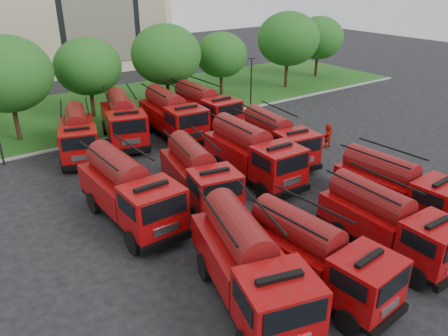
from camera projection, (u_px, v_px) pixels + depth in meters
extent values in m
plane|color=black|center=(276.00, 228.00, 23.04)|extent=(140.00, 140.00, 0.00)
cube|color=#1D4813|center=(97.00, 110.00, 42.30)|extent=(70.00, 16.00, 0.12)
cube|color=gray|center=(132.00, 133.00, 36.29)|extent=(70.00, 0.30, 0.14)
cylinder|color=#382314|center=(17.00, 124.00, 34.19)|extent=(0.36, 0.36, 2.80)
ellipsoid|color=#1F4E16|center=(7.00, 74.00, 32.55)|extent=(6.72, 6.72, 5.71)
cylinder|color=#382314|center=(93.00, 105.00, 39.81)|extent=(0.36, 0.36, 2.45)
ellipsoid|color=#1F4E16|center=(88.00, 66.00, 38.37)|extent=(5.88, 5.88, 5.00)
cylinder|color=#382314|center=(168.00, 95.00, 42.33)|extent=(0.36, 0.36, 2.73)
ellipsoid|color=#1F4E16|center=(166.00, 55.00, 40.73)|extent=(6.55, 6.55, 5.57)
cylinder|color=#382314|center=(221.00, 85.00, 46.85)|extent=(0.36, 0.36, 2.27)
ellipsoid|color=#1F4E16|center=(221.00, 55.00, 45.52)|extent=(5.46, 5.46, 4.64)
cylinder|color=#382314|center=(286.00, 75.00, 49.83)|extent=(0.36, 0.36, 2.87)
ellipsoid|color=#1F4E16|center=(288.00, 39.00, 48.15)|extent=(6.89, 6.89, 5.85)
cylinder|color=#382314|center=(316.00, 67.00, 55.08)|extent=(0.36, 0.36, 2.52)
ellipsoid|color=#1F4E16|center=(319.00, 38.00, 53.60)|extent=(6.05, 6.05, 5.14)
cylinder|color=black|center=(251.00, 86.00, 41.09)|extent=(0.14, 0.14, 5.00)
cube|color=black|center=(252.00, 58.00, 40.03)|extent=(0.60, 0.25, 0.12)
cube|color=black|center=(248.00, 286.00, 17.78)|extent=(4.42, 7.96, 0.32)
cube|color=#950001|center=(278.00, 304.00, 15.06)|extent=(3.19, 3.00, 2.11)
cube|color=black|center=(296.00, 317.00, 13.82)|extent=(2.20, 0.66, 0.92)
cube|color=#950001|center=(238.00, 252.00, 18.44)|extent=(3.88, 5.50, 1.41)
cylinder|color=#620D0E|center=(238.00, 229.00, 17.97)|extent=(2.78, 4.81, 1.62)
cylinder|color=black|center=(310.00, 329.00, 15.80)|extent=(0.68, 1.25, 1.19)
cylinder|color=black|center=(205.00, 266.00, 19.11)|extent=(0.68, 1.25, 1.19)
cylinder|color=black|center=(257.00, 255.00, 19.88)|extent=(0.68, 1.25, 1.19)
cube|color=black|center=(314.00, 274.00, 18.56)|extent=(2.83, 7.07, 0.30)
cube|color=black|center=(388.00, 321.00, 16.15)|extent=(2.48, 0.45, 0.35)
cube|color=#950001|center=(366.00, 281.00, 16.46)|extent=(2.59, 2.36, 1.93)
cube|color=black|center=(394.00, 286.00, 15.50)|extent=(2.07, 0.22, 0.84)
cube|color=#950001|center=(296.00, 247.00, 18.99)|extent=(2.78, 4.73, 1.28)
cylinder|color=#620D0E|center=(297.00, 227.00, 18.56)|extent=(1.82, 4.25, 1.48)
cylinder|color=black|center=(348.00, 322.00, 16.15)|extent=(0.43, 1.11, 1.09)
cylinder|color=black|center=(382.00, 295.00, 17.48)|extent=(0.43, 1.11, 1.09)
cylinder|color=black|center=(265.00, 267.00, 19.18)|extent=(0.43, 1.11, 1.09)
cylinder|color=black|center=(299.00, 247.00, 20.51)|extent=(0.43, 1.11, 1.09)
cube|color=black|center=(384.00, 239.00, 20.98)|extent=(2.43, 6.89, 0.29)
cube|color=#950001|center=(433.00, 243.00, 18.76)|extent=(2.45, 2.21, 1.90)
cube|color=#950001|center=(368.00, 216.00, 21.47)|extent=(2.51, 4.56, 1.27)
cylinder|color=#620D0E|center=(371.00, 197.00, 21.04)|extent=(1.58, 4.14, 1.46)
cylinder|color=black|center=(416.00, 277.00, 18.54)|extent=(0.37, 1.08, 1.07)
cylinder|color=black|center=(446.00, 259.00, 19.67)|extent=(0.37, 1.08, 1.07)
cylinder|color=black|center=(340.00, 231.00, 21.78)|extent=(0.37, 1.08, 1.07)
cylinder|color=black|center=(369.00, 218.00, 22.92)|extent=(0.37, 1.08, 1.07)
cube|color=black|center=(393.00, 202.00, 24.36)|extent=(2.65, 6.98, 0.29)
cube|color=#950001|center=(438.00, 200.00, 22.24)|extent=(2.52, 2.29, 1.91)
cube|color=#950001|center=(378.00, 182.00, 24.80)|extent=(2.66, 4.64, 1.27)
cylinder|color=#620D0E|center=(381.00, 166.00, 24.37)|extent=(1.71, 4.19, 1.47)
cylinder|color=black|center=(426.00, 229.00, 21.95)|extent=(0.41, 1.10, 1.08)
cylinder|color=black|center=(447.00, 215.00, 23.24)|extent=(0.41, 1.10, 1.08)
cylinder|color=black|center=(354.00, 198.00, 25.01)|extent=(0.41, 1.10, 1.08)
cylinder|color=black|center=(377.00, 186.00, 26.30)|extent=(0.41, 1.10, 1.08)
cube|color=black|center=(131.00, 208.00, 23.53)|extent=(2.78, 7.80, 0.33)
cube|color=black|center=(168.00, 242.00, 20.71)|extent=(2.77, 0.36, 0.39)
cube|color=#950001|center=(153.00, 208.00, 21.09)|extent=(2.78, 2.51, 2.15)
cube|color=black|center=(165.00, 209.00, 19.99)|extent=(2.32, 0.13, 0.94)
cube|color=#950001|center=(119.00, 186.00, 24.04)|extent=(2.86, 5.16, 1.43)
cylinder|color=#620D0E|center=(117.00, 166.00, 23.55)|extent=(1.80, 4.68, 1.65)
cylinder|color=black|center=(133.00, 242.00, 20.80)|extent=(0.42, 1.23, 1.21)
cylinder|color=black|center=(179.00, 225.00, 22.19)|extent=(0.42, 1.23, 1.21)
cylinder|color=black|center=(94.00, 203.00, 24.31)|extent=(0.42, 1.23, 1.21)
cylinder|color=black|center=(135.00, 190.00, 25.71)|extent=(0.42, 1.23, 1.21)
cube|color=black|center=(199.00, 189.00, 25.69)|extent=(3.61, 7.40, 0.30)
cube|color=black|center=(224.00, 219.00, 22.73)|extent=(2.53, 0.72, 0.35)
cube|color=#950001|center=(215.00, 189.00, 23.20)|extent=(2.85, 2.65, 1.97)
cube|color=black|center=(224.00, 191.00, 22.08)|extent=(2.10, 0.45, 0.86)
cube|color=#950001|center=(192.00, 170.00, 26.27)|extent=(3.31, 5.04, 1.32)
cylinder|color=#620D0E|center=(191.00, 153.00, 25.83)|extent=(2.29, 4.46, 1.52)
cylinder|color=black|center=(197.00, 216.00, 23.11)|extent=(0.56, 1.16, 1.11)
cylinder|color=black|center=(236.00, 207.00, 23.99)|extent=(0.56, 1.16, 1.11)
cylinder|color=black|center=(170.00, 182.00, 26.79)|extent=(0.56, 1.16, 1.11)
cylinder|color=black|center=(205.00, 175.00, 27.68)|extent=(0.56, 1.16, 1.11)
cube|color=black|center=(252.00, 168.00, 28.29)|extent=(2.80, 7.75, 0.33)
cube|color=black|center=(291.00, 192.00, 25.36)|extent=(2.74, 0.38, 0.38)
cube|color=#950001|center=(279.00, 165.00, 25.79)|extent=(2.77, 2.51, 2.13)
cube|color=black|center=(293.00, 164.00, 24.65)|extent=(2.30, 0.14, 0.93)
cube|color=#950001|center=(241.00, 150.00, 28.85)|extent=(2.87, 5.13, 1.42)
cylinder|color=#620D0E|center=(241.00, 133.00, 28.37)|extent=(1.81, 4.65, 1.64)
cylinder|color=black|center=(263.00, 192.00, 25.55)|extent=(0.43, 1.22, 1.20)
cylinder|color=black|center=(296.00, 181.00, 26.80)|extent=(0.43, 1.22, 1.20)
cylinder|color=black|center=(219.00, 164.00, 29.21)|extent=(0.43, 1.22, 1.20)
cylinder|color=black|center=(249.00, 156.00, 30.47)|extent=(0.43, 1.22, 1.20)
cube|color=black|center=(275.00, 151.00, 31.19)|extent=(3.16, 7.26, 0.30)
cube|color=black|center=(306.00, 170.00, 28.36)|extent=(2.52, 0.56, 0.35)
cube|color=#950001|center=(297.00, 147.00, 28.79)|extent=(2.71, 2.50, 1.96)
cube|color=black|center=(308.00, 146.00, 27.70)|extent=(2.10, 0.31, 0.85)
cube|color=#950001|center=(267.00, 135.00, 31.74)|extent=(3.01, 4.89, 1.31)
cylinder|color=#620D0E|center=(268.00, 121.00, 31.30)|extent=(2.02, 4.37, 1.51)
cylinder|color=black|center=(283.00, 168.00, 28.64)|extent=(0.49, 1.14, 1.10)
cylinder|color=black|center=(311.00, 162.00, 29.64)|extent=(0.49, 1.14, 1.10)
cylinder|color=black|center=(248.00, 147.00, 32.18)|extent=(0.49, 1.14, 1.10)
cylinder|color=black|center=(274.00, 141.00, 33.18)|extent=(0.49, 1.14, 1.10)
cube|color=black|center=(80.00, 147.00, 31.83)|extent=(4.21, 7.42, 0.30)
cube|color=black|center=(82.00, 167.00, 28.77)|extent=(2.49, 0.95, 0.35)
cube|color=#950001|center=(79.00, 144.00, 29.28)|extent=(2.99, 2.82, 1.97)
cube|color=black|center=(79.00, 143.00, 28.12)|extent=(2.05, 0.64, 0.86)
cube|color=#950001|center=(78.00, 132.00, 32.45)|extent=(3.67, 5.14, 1.31)
cylinder|color=#620D0E|center=(76.00, 118.00, 32.01)|extent=(2.64, 4.49, 1.51)
cylinder|color=black|center=(64.00, 164.00, 29.27)|extent=(0.65, 1.16, 1.11)
cylinder|color=black|center=(99.00, 160.00, 29.96)|extent=(0.65, 1.16, 1.11)
cylinder|color=black|center=(63.00, 142.00, 33.09)|extent=(0.65, 1.16, 1.11)
cylinder|color=black|center=(95.00, 138.00, 33.78)|extent=(0.65, 1.16, 1.11)
cube|color=black|center=(124.00, 133.00, 34.48)|extent=(4.51, 8.09, 0.33)
cube|color=black|center=(132.00, 151.00, 31.16)|extent=(2.72, 1.01, 0.38)
cube|color=#950001|center=(128.00, 128.00, 31.71)|extent=(3.25, 3.06, 2.14)
cube|color=black|center=(130.00, 127.00, 30.45)|extent=(2.24, 0.68, 0.93)
cube|color=#950001|center=(121.00, 117.00, 35.15)|extent=(3.96, 5.60, 1.43)
cylinder|color=#620D0E|center=(120.00, 103.00, 34.67)|extent=(2.83, 4.89, 1.65)
cylinder|color=black|center=(112.00, 149.00, 31.69)|extent=(0.70, 1.27, 1.21)
cylinder|color=black|center=(147.00, 144.00, 32.47)|extent=(0.70, 1.27, 1.21)
cylinder|color=black|center=(105.00, 128.00, 35.83)|extent=(0.70, 1.27, 1.21)
cylinder|color=black|center=(136.00, 124.00, 36.61)|extent=(0.70, 1.27, 1.21)
cube|color=black|center=(173.00, 128.00, 35.44)|extent=(3.18, 7.97, 0.33)
cube|color=black|center=(195.00, 144.00, 32.38)|extent=(2.80, 0.50, 0.39)
cube|color=#950001|center=(187.00, 122.00, 32.83)|extent=(2.92, 2.66, 2.17)
cube|color=black|center=(194.00, 120.00, 31.65)|extent=(2.33, 0.24, 0.95)
cube|color=#950001|center=(166.00, 114.00, 36.03)|extent=(3.13, 5.32, 1.45)
cylinder|color=#620D0E|center=(165.00, 100.00, 35.54)|extent=(2.04, 4.79, 1.67)
cylinder|color=black|center=(173.00, 143.00, 32.63)|extent=(0.49, 1.25, 1.22)
cylinder|color=black|center=(203.00, 137.00, 33.82)|extent=(0.49, 1.25, 1.22)
cylinder|color=black|center=(149.00, 125.00, 36.46)|extent=(0.49, 1.25, 1.22)
cylinder|color=black|center=(177.00, 120.00, 37.65)|extent=(0.49, 1.25, 1.22)
cube|color=black|center=(204.00, 119.00, 37.63)|extent=(2.57, 7.61, 0.32)
cube|color=black|center=(231.00, 132.00, 34.82)|extent=(2.71, 0.30, 0.38)
cube|color=#950001|center=(222.00, 113.00, 35.21)|extent=(2.68, 2.41, 2.11)
cube|color=black|center=(231.00, 110.00, 34.11)|extent=(2.27, 0.08, 0.92)
cube|color=#950001|center=(196.00, 106.00, 38.14)|extent=(2.70, 5.01, 1.41)
cylinder|color=#620D0E|center=(196.00, 93.00, 37.67)|extent=(1.67, 4.56, 1.62)
cylinder|color=black|center=(211.00, 132.00, 34.93)|extent=(0.39, 1.20, 1.19)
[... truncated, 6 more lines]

